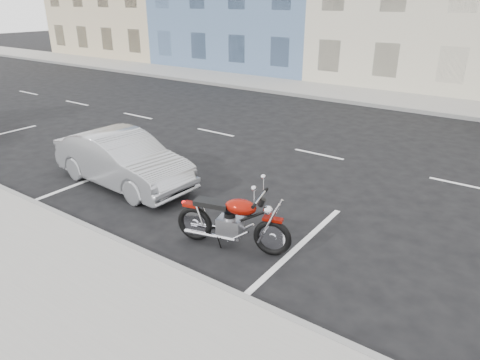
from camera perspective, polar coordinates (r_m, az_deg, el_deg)
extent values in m
plane|color=black|center=(12.57, 18.69, 1.51)|extent=(120.00, 120.00, 0.00)
cube|color=gray|center=(22.07, 13.29, 11.22)|extent=(80.00, 3.40, 0.15)
cube|color=gray|center=(10.16, -23.87, -3.92)|extent=(80.00, 0.12, 0.16)
cube|color=gray|center=(20.54, 11.41, 10.54)|extent=(80.00, 0.12, 0.16)
torus|color=black|center=(7.69, 10.13, -8.74)|extent=(0.72, 0.30, 0.72)
torus|color=black|center=(8.04, -0.85, -6.85)|extent=(0.72, 0.30, 0.72)
cube|color=maroon|center=(7.50, 10.33, -6.30)|extent=(0.39, 0.23, 0.05)
cube|color=maroon|center=(7.86, -1.15, -4.29)|extent=(0.35, 0.25, 0.06)
cube|color=gray|center=(7.80, 4.18, -7.34)|extent=(0.52, 0.43, 0.36)
ellipsoid|color=maroon|center=(7.54, 5.84, -4.66)|extent=(0.67, 0.51, 0.29)
cube|color=black|center=(7.69, 1.74, -4.14)|extent=(0.71, 0.44, 0.10)
cylinder|color=silver|center=(7.36, 8.66, -3.39)|extent=(0.23, 0.73, 0.04)
sphere|color=silver|center=(7.44, 9.69, -5.11)|extent=(0.18, 0.18, 0.18)
cylinder|color=silver|center=(7.86, 1.34, -8.50)|extent=(1.00, 0.35, 0.09)
cylinder|color=silver|center=(8.10, 2.04, -7.46)|extent=(1.00, 0.35, 0.09)
cylinder|color=silver|center=(7.53, 9.90, -6.60)|extent=(0.41, 0.15, 0.85)
cylinder|color=black|center=(7.66, 5.92, -6.46)|extent=(0.85, 0.27, 0.53)
imported|color=#9C9FA3|center=(11.04, -15.38, 2.66)|extent=(4.09, 1.63, 1.32)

